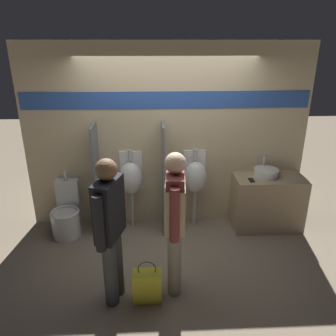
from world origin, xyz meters
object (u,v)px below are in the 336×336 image
object	(u,v)px
sink_basin	(266,172)
cell_phone	(251,180)
shopping_bag	(147,286)
urinal_near_counter	(131,178)
person_with_lanyard	(110,227)
toilet	(67,216)
person_in_vest	(175,215)
urinal_far	(195,177)

from	to	relation	value
sink_basin	cell_phone	size ratio (longest dim) A/B	2.56
shopping_bag	urinal_near_counter	bearing A→B (deg)	98.86
person_with_lanyard	shopping_bag	xyz separation A→B (m)	(0.36, -0.05, -0.72)
urinal_near_counter	person_with_lanyard	bearing A→B (deg)	-94.28
toilet	person_with_lanyard	bearing A→B (deg)	-58.29
toilet	shopping_bag	bearing A→B (deg)	-49.56
shopping_bag	person_with_lanyard	bearing A→B (deg)	171.86
person_in_vest	person_with_lanyard	world-z (taller)	person_in_vest
urinal_near_counter	urinal_far	xyz separation A→B (m)	(0.95, 0.00, 0.00)
urinal_far	person_with_lanyard	distance (m)	1.87
urinal_near_counter	person_with_lanyard	xyz separation A→B (m)	(-0.11, -1.53, 0.12)
cell_phone	shopping_bag	size ratio (longest dim) A/B	0.28
urinal_far	toilet	size ratio (longest dim) A/B	1.32
cell_phone	person_in_vest	bearing A→B (deg)	-134.95
cell_phone	toilet	xyz separation A→B (m)	(-2.69, 0.05, -0.53)
toilet	urinal_far	bearing A→B (deg)	5.34
sink_basin	cell_phone	xyz separation A→B (m)	(-0.26, -0.16, -0.05)
cell_phone	person_in_vest	size ratio (longest dim) A/B	0.08
sink_basin	urinal_far	world-z (taller)	urinal_far
cell_phone	person_with_lanyard	size ratio (longest dim) A/B	0.08
toilet	person_in_vest	bearing A→B (deg)	-39.18
urinal_near_counter	cell_phone	bearing A→B (deg)	-7.51
toilet	person_with_lanyard	size ratio (longest dim) A/B	0.56
shopping_bag	person_in_vest	bearing A→B (deg)	29.91
urinal_far	toilet	bearing A→B (deg)	-174.66
sink_basin	urinal_near_counter	distance (m)	1.99
cell_phone	toilet	distance (m)	2.74
sink_basin	urinal_near_counter	world-z (taller)	urinal_near_counter
person_in_vest	person_with_lanyard	xyz separation A→B (m)	(-0.67, -0.13, -0.05)
sink_basin	cell_phone	distance (m)	0.31
sink_basin	cell_phone	world-z (taller)	sink_basin
urinal_near_counter	toilet	bearing A→B (deg)	-169.42
cell_phone	urinal_far	xyz separation A→B (m)	(-0.78, 0.23, -0.03)
urinal_far	toilet	xyz separation A→B (m)	(-1.91, -0.18, -0.50)
sink_basin	toilet	world-z (taller)	sink_basin
urinal_near_counter	urinal_far	world-z (taller)	same
urinal_far	person_with_lanyard	world-z (taller)	person_with_lanyard
person_in_vest	person_with_lanyard	distance (m)	0.68
toilet	person_with_lanyard	world-z (taller)	person_with_lanyard
urinal_near_counter	urinal_far	bearing A→B (deg)	0.00
cell_phone	urinal_near_counter	xyz separation A→B (m)	(-1.73, 0.23, -0.03)
sink_basin	urinal_far	bearing A→B (deg)	176.10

